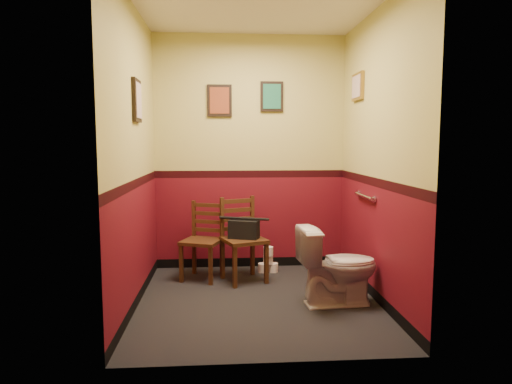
# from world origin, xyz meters

# --- Properties ---
(floor) EXTENTS (2.20, 2.40, 0.00)m
(floor) POSITION_xyz_m (0.00, 0.00, 0.00)
(floor) COLOR black
(floor) RESTS_ON ground
(ceiling) EXTENTS (2.20, 2.40, 0.00)m
(ceiling) POSITION_xyz_m (0.00, 0.00, 2.70)
(ceiling) COLOR silver
(ceiling) RESTS_ON ground
(wall_back) EXTENTS (2.20, 0.00, 2.70)m
(wall_back) POSITION_xyz_m (0.00, 1.20, 1.35)
(wall_back) COLOR #5D0D19
(wall_back) RESTS_ON ground
(wall_front) EXTENTS (2.20, 0.00, 2.70)m
(wall_front) POSITION_xyz_m (0.00, -1.20, 1.35)
(wall_front) COLOR #5D0D19
(wall_front) RESTS_ON ground
(wall_left) EXTENTS (0.00, 2.40, 2.70)m
(wall_left) POSITION_xyz_m (-1.10, 0.00, 1.35)
(wall_left) COLOR #5D0D19
(wall_left) RESTS_ON ground
(wall_right) EXTENTS (0.00, 2.40, 2.70)m
(wall_right) POSITION_xyz_m (1.10, 0.00, 1.35)
(wall_right) COLOR #5D0D19
(wall_right) RESTS_ON ground
(grab_bar) EXTENTS (0.05, 0.56, 0.06)m
(grab_bar) POSITION_xyz_m (1.07, 0.25, 0.95)
(grab_bar) COLOR silver
(grab_bar) RESTS_ON wall_right
(framed_print_back_a) EXTENTS (0.28, 0.04, 0.36)m
(framed_print_back_a) POSITION_xyz_m (-0.35, 1.18, 1.95)
(framed_print_back_a) COLOR black
(framed_print_back_a) RESTS_ON wall_back
(framed_print_back_b) EXTENTS (0.26, 0.04, 0.34)m
(framed_print_back_b) POSITION_xyz_m (0.25, 1.18, 2.00)
(framed_print_back_b) COLOR black
(framed_print_back_b) RESTS_ON wall_back
(framed_print_left) EXTENTS (0.04, 0.30, 0.38)m
(framed_print_left) POSITION_xyz_m (-1.08, 0.10, 1.85)
(framed_print_left) COLOR black
(framed_print_left) RESTS_ON wall_left
(framed_print_right) EXTENTS (0.04, 0.34, 0.28)m
(framed_print_right) POSITION_xyz_m (1.08, 0.60, 2.05)
(framed_print_right) COLOR olive
(framed_print_right) RESTS_ON wall_right
(toilet) EXTENTS (0.76, 0.47, 0.71)m
(toilet) POSITION_xyz_m (0.72, -0.13, 0.35)
(toilet) COLOR white
(toilet) RESTS_ON floor
(toilet_brush) EXTENTS (0.11, 0.11, 0.41)m
(toilet_brush) POSITION_xyz_m (0.92, -0.03, 0.07)
(toilet_brush) COLOR silver
(toilet_brush) RESTS_ON floor
(chair_left) EXTENTS (0.50, 0.50, 0.83)m
(chair_left) POSITION_xyz_m (-0.54, 0.77, 0.42)
(chair_left) COLOR #412513
(chair_left) RESTS_ON floor
(chair_right) EXTENTS (0.53, 0.53, 0.89)m
(chair_right) POSITION_xyz_m (-0.11, 0.67, 0.45)
(chair_right) COLOR #412513
(chair_right) RESTS_ON floor
(handbag) EXTENTS (0.34, 0.25, 0.23)m
(handbag) POSITION_xyz_m (-0.10, 0.63, 0.56)
(handbag) COLOR black
(handbag) RESTS_ON chair_right
(tp_stack) EXTENTS (0.23, 0.14, 0.30)m
(tp_stack) POSITION_xyz_m (0.19, 0.94, 0.12)
(tp_stack) COLOR silver
(tp_stack) RESTS_ON floor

